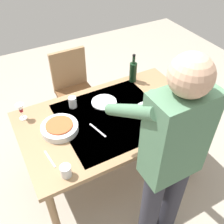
% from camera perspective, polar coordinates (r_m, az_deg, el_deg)
% --- Properties ---
extents(ground_plane, '(6.00, 6.00, 0.00)m').
position_cam_1_polar(ground_plane, '(2.78, 0.00, -12.19)').
color(ground_plane, '#9E9384').
extents(dining_table, '(1.57, 0.95, 0.73)m').
position_cam_1_polar(dining_table, '(2.28, 0.00, -2.25)').
color(dining_table, '#93704C').
rests_on(dining_table, ground_plane).
extents(chair_near, '(0.40, 0.40, 0.91)m').
position_cam_1_polar(chair_near, '(2.97, -8.46, 5.76)').
color(chair_near, brown).
rests_on(chair_near, ground_plane).
extents(person_server, '(0.42, 0.61, 1.69)m').
position_cam_1_polar(person_server, '(1.66, 12.51, -9.91)').
color(person_server, '#2D2D38').
rests_on(person_server, ground_plane).
extents(wine_bottle, '(0.07, 0.07, 0.30)m').
position_cam_1_polar(wine_bottle, '(2.61, 4.64, 8.85)').
color(wine_bottle, black).
rests_on(wine_bottle, dining_table).
extents(wine_glass_left, '(0.07, 0.07, 0.15)m').
position_cam_1_polar(wine_glass_left, '(2.46, 15.46, 4.90)').
color(wine_glass_left, white).
rests_on(wine_glass_left, dining_table).
extents(wine_glass_right, '(0.07, 0.07, 0.15)m').
position_cam_1_polar(wine_glass_right, '(2.28, -19.38, 0.64)').
color(wine_glass_right, white).
rests_on(wine_glass_right, dining_table).
extents(water_cup_near_left, '(0.07, 0.07, 0.10)m').
position_cam_1_polar(water_cup_near_left, '(2.33, -8.63, 2.15)').
color(water_cup_near_left, silver).
rests_on(water_cup_near_left, dining_table).
extents(water_cup_near_right, '(0.08, 0.08, 0.09)m').
position_cam_1_polar(water_cup_near_right, '(1.83, -10.09, -12.60)').
color(water_cup_near_right, silver).
rests_on(water_cup_near_right, dining_table).
extents(water_cup_far_left, '(0.07, 0.07, 0.09)m').
position_cam_1_polar(water_cup_far_left, '(2.35, 15.07, 1.17)').
color(water_cup_far_left, silver).
rests_on(water_cup_far_left, dining_table).
extents(serving_bowl_pasta, '(0.30, 0.30, 0.07)m').
position_cam_1_polar(serving_bowl_pasta, '(2.13, -11.40, -3.36)').
color(serving_bowl_pasta, silver).
rests_on(serving_bowl_pasta, dining_table).
extents(dinner_plate_near, '(0.23, 0.23, 0.01)m').
position_cam_1_polar(dinner_plate_near, '(2.38, -1.76, 2.19)').
color(dinner_plate_near, silver).
rests_on(dinner_plate_near, dining_table).
extents(dinner_plate_far, '(0.23, 0.23, 0.01)m').
position_cam_1_polar(dinner_plate_far, '(2.31, 7.94, 0.47)').
color(dinner_plate_far, silver).
rests_on(dinner_plate_far, dining_table).
extents(table_knife, '(0.06, 0.20, 0.00)m').
position_cam_1_polar(table_knife, '(2.12, -3.18, -4.00)').
color(table_knife, silver).
rests_on(table_knife, dining_table).
extents(table_fork, '(0.03, 0.18, 0.00)m').
position_cam_1_polar(table_fork, '(1.97, -13.48, -9.95)').
color(table_fork, silver).
rests_on(table_fork, dining_table).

